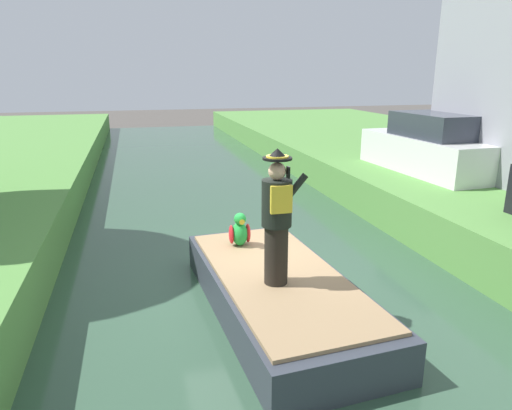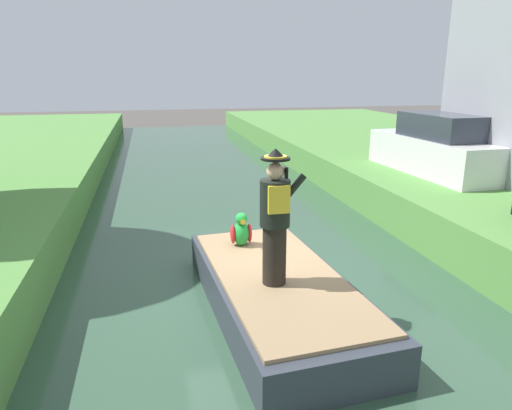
{
  "view_description": "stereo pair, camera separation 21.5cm",
  "coord_description": "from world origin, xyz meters",
  "px_view_note": "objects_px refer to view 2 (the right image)",
  "views": [
    {
      "loc": [
        -1.87,
        -6.76,
        3.48
      ],
      "look_at": [
        -0.21,
        -0.46,
        1.61
      ],
      "focal_mm": 32.43,
      "sensor_mm": 36.0,
      "label": 1
    },
    {
      "loc": [
        -1.66,
        -6.81,
        3.48
      ],
      "look_at": [
        -0.21,
        -0.46,
        1.61
      ],
      "focal_mm": 32.43,
      "sensor_mm": 36.0,
      "label": 2
    }
  ],
  "objects_px": {
    "boat": "(278,293)",
    "parrot_plush": "(241,231)",
    "parked_car_white": "(440,148)",
    "person_pirate": "(275,218)"
  },
  "relations": [
    {
      "from": "boat",
      "to": "person_pirate",
      "type": "distance_m",
      "value": 1.27
    },
    {
      "from": "parked_car_white",
      "to": "person_pirate",
      "type": "bearing_deg",
      "value": -139.91
    },
    {
      "from": "boat",
      "to": "parked_car_white",
      "type": "relative_size",
      "value": 1.06
    },
    {
      "from": "parrot_plush",
      "to": "person_pirate",
      "type": "bearing_deg",
      "value": -83.77
    },
    {
      "from": "boat",
      "to": "parrot_plush",
      "type": "bearing_deg",
      "value": 103.13
    },
    {
      "from": "parrot_plush",
      "to": "parked_car_white",
      "type": "bearing_deg",
      "value": 29.09
    },
    {
      "from": "boat",
      "to": "person_pirate",
      "type": "height_order",
      "value": "person_pirate"
    },
    {
      "from": "boat",
      "to": "parked_car_white",
      "type": "bearing_deg",
      "value": 39.04
    },
    {
      "from": "boat",
      "to": "parrot_plush",
      "type": "xyz_separation_m",
      "value": [
        -0.29,
        1.24,
        0.55
      ]
    },
    {
      "from": "person_pirate",
      "to": "boat",
      "type": "bearing_deg",
      "value": 69.97
    }
  ]
}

